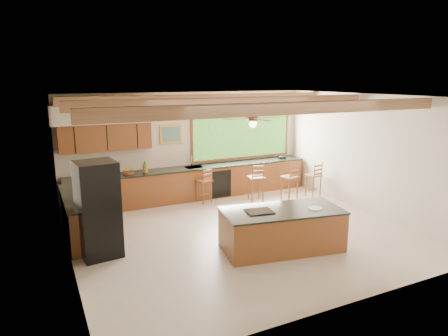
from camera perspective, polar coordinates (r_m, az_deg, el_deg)
name	(u,v)px	position (r m, az deg, el deg)	size (l,w,h in m)	color
ground	(243,232)	(9.05, 2.74, -9.18)	(7.20, 7.20, 0.00)	#C0B19F
room_shell	(224,131)	(8.98, -0.07, 5.29)	(7.27, 6.54, 3.02)	beige
counter_run	(171,189)	(10.79, -7.53, -3.04)	(7.12, 3.10, 1.26)	brown
island	(282,229)	(8.16, 8.23, -8.65)	(2.54, 1.51, 0.85)	brown
refrigerator	(98,209)	(7.99, -17.55, -5.67)	(0.80, 0.78, 1.86)	black
bar_stool_a	(205,181)	(10.95, -2.78, -1.92)	(0.45, 0.45, 1.03)	brown
bar_stool_b	(257,178)	(11.07, 4.74, -1.47)	(0.47, 0.47, 1.13)	brown
bar_stool_c	(291,178)	(11.30, 9.54, -1.41)	(0.44, 0.44, 1.10)	brown
bar_stool_d	(315,176)	(11.80, 12.85, -1.14)	(0.41, 0.41, 1.04)	brown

